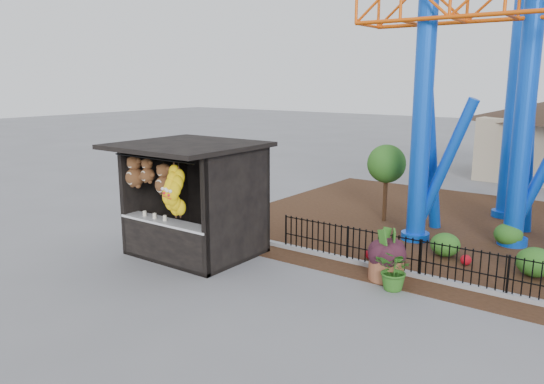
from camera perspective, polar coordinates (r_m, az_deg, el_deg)
The scene contains 9 objects.
ground at distance 12.48m, azimuth -1.91°, elevation -10.53°, with size 120.00×120.00×0.00m, color slate.
mulch_bed at distance 17.97m, azimuth 24.93°, elevation -4.55°, with size 18.00×12.00×0.02m, color #331E11.
curb at distance 13.31m, azimuth 20.47°, elevation -9.57°, with size 18.00×0.18×0.12m, color gray.
prize_booth at distance 14.56m, azimuth -9.04°, elevation -1.02°, with size 3.50×3.40×3.12m.
picket_fence at distance 12.97m, azimuth 24.47°, elevation -8.39°, with size 12.20×0.06×1.00m, color black, non-canonical shape.
terracotta_planter at distance 13.30m, azimuth 12.17°, elevation -8.06°, with size 0.85×0.85×0.55m, color #995637.
planter_foliage at distance 13.11m, azimuth 12.29°, elevation -5.61°, with size 0.70×0.70×0.64m, color black.
potted_plant at distance 12.64m, azimuth 13.15°, elevation -8.18°, with size 0.88×0.76×0.98m, color #2A591A.
landscaping at distance 15.40m, azimuth 26.04°, elevation -6.06°, with size 8.47×4.07×0.72m.
Camera 1 is at (7.15, -9.04, 4.78)m, focal length 35.00 mm.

